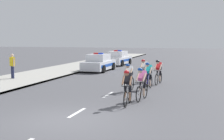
% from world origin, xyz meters
% --- Properties ---
extents(ground_plane, '(160.00, 160.00, 0.00)m').
position_xyz_m(ground_plane, '(0.00, 0.00, 0.00)').
color(ground_plane, '#4C4C51').
extents(sidewalk_slab, '(4.37, 60.00, 0.12)m').
position_xyz_m(sidewalk_slab, '(-7.41, 14.00, 0.06)').
color(sidewalk_slab, '#A3A099').
rests_on(sidewalk_slab, ground).
extents(kerb_edge, '(0.16, 60.00, 0.13)m').
position_xyz_m(kerb_edge, '(-5.30, 14.00, 0.07)').
color(kerb_edge, '#9E9E99').
rests_on(kerb_edge, ground).
extents(lane_markings_centre, '(0.14, 29.60, 0.01)m').
position_xyz_m(lane_markings_centre, '(0.00, 11.14, 0.00)').
color(lane_markings_centre, white).
rests_on(lane_markings_centre, ground).
extents(cyclist_lead, '(0.43, 1.72, 1.56)m').
position_xyz_m(cyclist_lead, '(1.54, 3.02, 0.79)').
color(cyclist_lead, black).
rests_on(cyclist_lead, ground).
extents(cyclist_second, '(0.45, 1.72, 1.56)m').
position_xyz_m(cyclist_second, '(1.91, 4.22, 0.79)').
color(cyclist_second, black).
rests_on(cyclist_second, ground).
extents(cyclist_third, '(0.43, 1.72, 1.56)m').
position_xyz_m(cyclist_third, '(0.80, 6.34, 0.79)').
color(cyclist_third, black).
rests_on(cyclist_third, ground).
extents(cyclist_fourth, '(0.44, 1.72, 1.56)m').
position_xyz_m(cyclist_fourth, '(1.67, 7.35, 0.79)').
color(cyclist_fourth, black).
rests_on(cyclist_fourth, ground).
extents(cyclist_fifth, '(0.45, 1.72, 1.56)m').
position_xyz_m(cyclist_fifth, '(1.94, 9.41, 0.79)').
color(cyclist_fifth, black).
rests_on(cyclist_fifth, ground).
extents(cyclist_sixth, '(0.43, 1.72, 1.56)m').
position_xyz_m(cyclist_sixth, '(0.97, 9.76, 0.79)').
color(cyclist_sixth, black).
rests_on(cyclist_sixth, ground).
extents(police_car_nearest, '(2.05, 4.42, 1.59)m').
position_xyz_m(police_car_nearest, '(-4.17, 15.80, 0.68)').
color(police_car_nearest, silver).
rests_on(police_car_nearest, ground).
extents(police_car_second, '(2.20, 4.50, 1.59)m').
position_xyz_m(police_car_second, '(-4.18, 22.10, 0.68)').
color(police_car_second, white).
rests_on(police_car_second, ground).
extents(spectator_middle, '(0.49, 0.37, 1.68)m').
position_xyz_m(spectator_middle, '(-7.86, 8.50, 1.08)').
color(spectator_middle, '#23284C').
rests_on(spectator_middle, sidewalk_slab).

